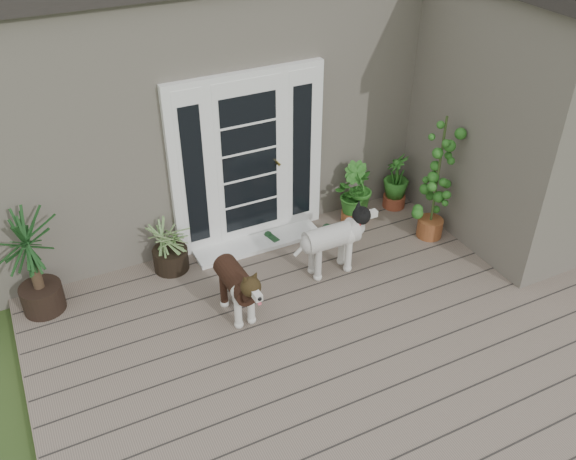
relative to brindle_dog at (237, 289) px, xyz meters
name	(u,v)px	position (x,y,z in m)	size (l,w,h in m)	color
deck	(355,346)	(0.91, -0.92, -0.40)	(6.20, 4.60, 0.12)	#6B5B4C
house_main	(203,73)	(0.91, 3.33, 1.09)	(7.40, 4.00, 3.10)	#665E54
house_wing	(524,119)	(3.81, 0.18, 1.09)	(1.60, 2.40, 3.10)	#665E54
door_unit	(248,160)	(0.71, 1.28, 0.73)	(1.90, 0.14, 2.15)	white
door_step	(258,242)	(0.71, 1.08, -0.32)	(1.60, 0.40, 0.05)	white
brindle_dog	(237,289)	(0.00, 0.00, 0.00)	(0.35, 0.82, 0.69)	#341D13
white_dog	(331,246)	(1.25, 0.22, 0.01)	(0.37, 0.86, 0.71)	white
spider_plant	(169,243)	(-0.40, 1.08, 0.02)	(0.68, 0.68, 0.72)	#809059
yucca	(33,264)	(-1.84, 1.00, 0.26)	(0.84, 0.84, 1.21)	black
herb_a	(351,201)	(2.00, 1.02, -0.04)	(0.48, 0.48, 0.61)	#225A19
herb_b	(357,200)	(2.08, 1.01, -0.04)	(0.40, 0.40, 0.60)	#17521C
herb_c	(395,186)	(2.73, 1.08, -0.03)	(0.40, 0.40, 0.62)	#205317
sapling	(438,177)	(2.73, 0.30, 0.50)	(0.50, 0.50, 1.69)	#1F5A19
clog_left	(272,238)	(0.90, 1.07, -0.30)	(0.12, 0.26, 0.08)	#16391B
clog_right	(331,232)	(1.61, 0.84, -0.30)	(0.15, 0.32, 0.10)	black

